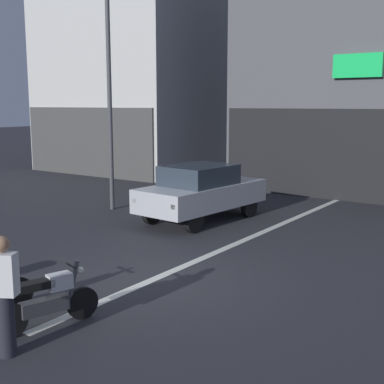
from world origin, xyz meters
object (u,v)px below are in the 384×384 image
(person_by_motorcycles, at_px, (4,295))
(car_silver_crossing_near, at_px, (201,191))
(motorcycle_white_row_left_mid, at_px, (48,299))
(street_lamp, at_px, (109,71))

(person_by_motorcycles, bearing_deg, car_silver_crossing_near, 106.37)
(motorcycle_white_row_left_mid, height_order, person_by_motorcycles, person_by_motorcycles)
(car_silver_crossing_near, bearing_deg, street_lamp, -176.06)
(car_silver_crossing_near, relative_size, motorcycle_white_row_left_mid, 2.62)
(car_silver_crossing_near, distance_m, motorcycle_white_row_left_mid, 7.79)
(street_lamp, relative_size, motorcycle_white_row_left_mid, 4.47)
(street_lamp, distance_m, motorcycle_white_row_left_mid, 9.91)
(street_lamp, distance_m, person_by_motorcycles, 10.58)
(car_silver_crossing_near, height_order, street_lamp, street_lamp)
(car_silver_crossing_near, relative_size, street_lamp, 0.59)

